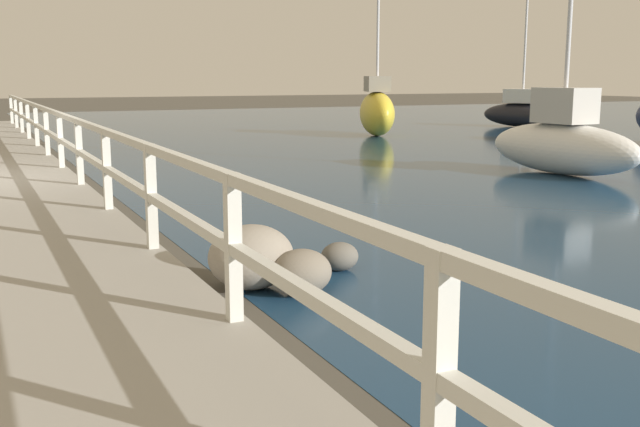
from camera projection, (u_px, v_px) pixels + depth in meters
name	position (u px, v px, depth m)	size (l,w,h in m)	color
railing	(68.00, 135.00, 12.88)	(0.10, 32.50, 1.04)	silver
boulder_downstream	(340.00, 256.00, 7.46)	(0.38, 0.35, 0.29)	#666056
boulder_upstream	(251.00, 257.00, 6.80)	(0.79, 0.71, 0.59)	gray
boulder_near_dock	(301.00, 272.00, 6.62)	(0.55, 0.50, 0.41)	slate
sailboat_white	(563.00, 142.00, 14.78)	(1.36, 3.72, 5.47)	white
sailboat_yellow	(377.00, 110.00, 24.43)	(1.99, 3.18, 7.49)	gold
sailboat_black	(522.00, 111.00, 28.87)	(2.26, 3.41, 7.81)	black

